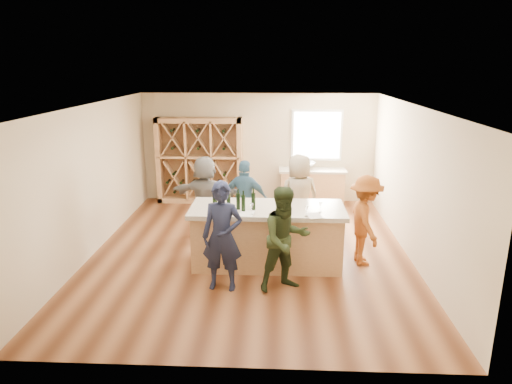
{
  "coord_description": "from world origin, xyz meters",
  "views": [
    {
      "loc": [
        0.5,
        -8.18,
        3.53
      ],
      "look_at": [
        0.1,
        0.2,
        1.15
      ],
      "focal_mm": 32.0,
      "sensor_mm": 36.0,
      "label": 1
    }
  ],
  "objects_px": {
    "sink": "(305,166)",
    "tasting_counter_base": "(267,238)",
    "wine_bottle_b": "(229,202)",
    "person_far_mid": "(245,199)",
    "person_far_right": "(299,197)",
    "person_near_right": "(286,239)",
    "person_near_left": "(222,236)",
    "wine_bottle_d": "(243,203)",
    "wine_rack": "(200,161)",
    "wine_bottle_c": "(238,201)",
    "wine_bottle_e": "(253,201)",
    "person_far_left": "(206,196)",
    "person_server": "(365,220)",
    "wine_bottle_a": "(215,200)"
  },
  "relations": [
    {
      "from": "wine_bottle_a",
      "to": "wine_bottle_e",
      "type": "distance_m",
      "value": 0.67
    },
    {
      "from": "sink",
      "to": "person_far_mid",
      "type": "bearing_deg",
      "value": -119.3
    },
    {
      "from": "person_near_left",
      "to": "person_server",
      "type": "distance_m",
      "value": 2.67
    },
    {
      "from": "wine_bottle_b",
      "to": "person_server",
      "type": "bearing_deg",
      "value": 7.87
    },
    {
      "from": "wine_bottle_c",
      "to": "wine_bottle_a",
      "type": "bearing_deg",
      "value": -177.37
    },
    {
      "from": "wine_rack",
      "to": "person_near_left",
      "type": "height_order",
      "value": "wine_rack"
    },
    {
      "from": "tasting_counter_base",
      "to": "wine_bottle_c",
      "type": "height_order",
      "value": "wine_bottle_c"
    },
    {
      "from": "person_far_mid",
      "to": "person_far_left",
      "type": "bearing_deg",
      "value": 3.43
    },
    {
      "from": "wine_bottle_c",
      "to": "wine_bottle_e",
      "type": "bearing_deg",
      "value": -1.05
    },
    {
      "from": "sink",
      "to": "wine_bottle_e",
      "type": "bearing_deg",
      "value": -105.91
    },
    {
      "from": "tasting_counter_base",
      "to": "wine_bottle_b",
      "type": "distance_m",
      "value": 1.0
    },
    {
      "from": "wine_bottle_c",
      "to": "person_near_left",
      "type": "xyz_separation_m",
      "value": [
        -0.19,
        -0.82,
        -0.33
      ]
    },
    {
      "from": "tasting_counter_base",
      "to": "wine_bottle_c",
      "type": "relative_size",
      "value": 9.13
    },
    {
      "from": "wine_bottle_c",
      "to": "wine_rack",
      "type": "bearing_deg",
      "value": 108.71
    },
    {
      "from": "person_far_mid",
      "to": "person_far_left",
      "type": "height_order",
      "value": "person_far_left"
    },
    {
      "from": "person_server",
      "to": "wine_bottle_d",
      "type": "bearing_deg",
      "value": 93.7
    },
    {
      "from": "wine_bottle_e",
      "to": "person_far_left",
      "type": "xyz_separation_m",
      "value": [
        -1.09,
        1.59,
        -0.38
      ]
    },
    {
      "from": "wine_rack",
      "to": "person_far_right",
      "type": "relative_size",
      "value": 1.24
    },
    {
      "from": "tasting_counter_base",
      "to": "person_near_right",
      "type": "bearing_deg",
      "value": -71.8
    },
    {
      "from": "sink",
      "to": "tasting_counter_base",
      "type": "distance_m",
      "value": 3.85
    },
    {
      "from": "wine_rack",
      "to": "person_far_left",
      "type": "xyz_separation_m",
      "value": [
        0.51,
        -2.36,
        -0.25
      ]
    },
    {
      "from": "wine_bottle_e",
      "to": "tasting_counter_base",
      "type": "bearing_deg",
      "value": 31.98
    },
    {
      "from": "wine_rack",
      "to": "person_far_mid",
      "type": "relative_size",
      "value": 1.34
    },
    {
      "from": "sink",
      "to": "tasting_counter_base",
      "type": "xyz_separation_m",
      "value": [
        -0.86,
        -3.72,
        -0.51
      ]
    },
    {
      "from": "wine_bottle_e",
      "to": "person_near_left",
      "type": "bearing_deg",
      "value": -118.98
    },
    {
      "from": "wine_rack",
      "to": "person_far_left",
      "type": "distance_m",
      "value": 2.42
    },
    {
      "from": "wine_bottle_c",
      "to": "person_near_left",
      "type": "relative_size",
      "value": 0.16
    },
    {
      "from": "wine_rack",
      "to": "wine_bottle_c",
      "type": "distance_m",
      "value": 4.16
    },
    {
      "from": "sink",
      "to": "wine_rack",
      "type": "bearing_deg",
      "value": 178.51
    },
    {
      "from": "wine_bottle_a",
      "to": "person_near_right",
      "type": "relative_size",
      "value": 0.19
    },
    {
      "from": "wine_bottle_e",
      "to": "person_far_mid",
      "type": "distance_m",
      "value": 1.54
    },
    {
      "from": "wine_bottle_a",
      "to": "wine_bottle_c",
      "type": "distance_m",
      "value": 0.4
    },
    {
      "from": "sink",
      "to": "person_server",
      "type": "bearing_deg",
      "value": -76.16
    },
    {
      "from": "person_near_right",
      "to": "person_far_right",
      "type": "xyz_separation_m",
      "value": [
        0.3,
        2.25,
        0.03
      ]
    },
    {
      "from": "wine_bottle_b",
      "to": "tasting_counter_base",
      "type": "bearing_deg",
      "value": 17.15
    },
    {
      "from": "wine_bottle_d",
      "to": "person_far_mid",
      "type": "xyz_separation_m",
      "value": [
        -0.08,
        1.56,
        -0.4
      ]
    },
    {
      "from": "wine_rack",
      "to": "wine_bottle_d",
      "type": "relative_size",
      "value": 7.74
    },
    {
      "from": "person_far_left",
      "to": "person_far_mid",
      "type": "bearing_deg",
      "value": -177.05
    },
    {
      "from": "wine_bottle_d",
      "to": "wine_bottle_e",
      "type": "bearing_deg",
      "value": 28.37
    },
    {
      "from": "wine_rack",
      "to": "wine_bottle_d",
      "type": "distance_m",
      "value": 4.28
    },
    {
      "from": "sink",
      "to": "wine_bottle_a",
      "type": "distance_m",
      "value": 4.28
    },
    {
      "from": "person_near_right",
      "to": "person_far_mid",
      "type": "xyz_separation_m",
      "value": [
        -0.8,
        2.26,
        -0.03
      ]
    },
    {
      "from": "tasting_counter_base",
      "to": "wine_bottle_a",
      "type": "height_order",
      "value": "wine_bottle_a"
    },
    {
      "from": "person_near_right",
      "to": "person_near_left",
      "type": "bearing_deg",
      "value": 156.31
    },
    {
      "from": "wine_bottle_b",
      "to": "person_far_left",
      "type": "relative_size",
      "value": 0.17
    },
    {
      "from": "wine_bottle_d",
      "to": "sink",
      "type": "bearing_deg",
      "value": 72.21
    },
    {
      "from": "person_far_left",
      "to": "person_far_right",
      "type": "bearing_deg",
      "value": -172.66
    },
    {
      "from": "sink",
      "to": "tasting_counter_base",
      "type": "relative_size",
      "value": 0.21
    },
    {
      "from": "person_far_mid",
      "to": "person_far_right",
      "type": "distance_m",
      "value": 1.1
    },
    {
      "from": "person_far_right",
      "to": "person_far_left",
      "type": "relative_size",
      "value": 1.04
    }
  ]
}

